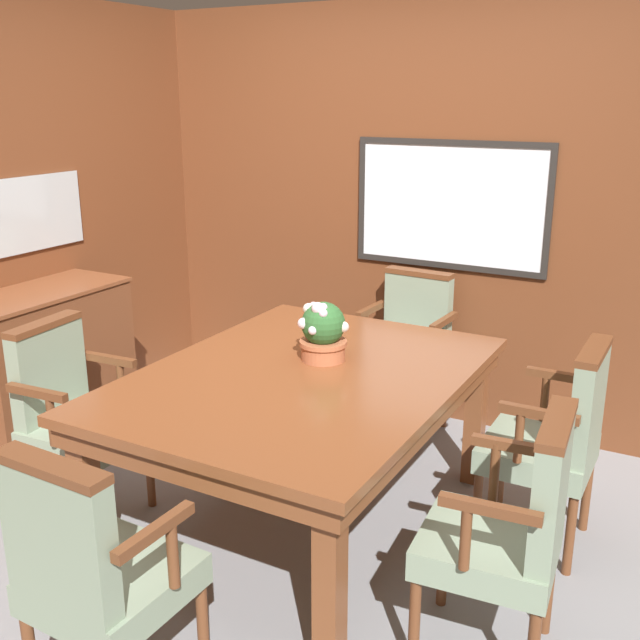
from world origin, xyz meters
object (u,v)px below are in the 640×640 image
(chair_head_far, at_px, (408,344))
(chair_right_near, at_px, (510,526))
(sideboard_cabinet, at_px, (48,374))
(chair_right_far, at_px, (556,435))
(chair_head_near, at_px, (95,568))
(potted_plant, at_px, (323,332))
(chair_left_near, at_px, (72,411))
(dining_table, at_px, (304,391))

(chair_head_far, height_order, chair_right_near, same)
(sideboard_cabinet, bearing_deg, chair_right_far, 9.61)
(chair_head_far, bearing_deg, chair_head_near, -87.28)
(chair_right_near, height_order, sideboard_cabinet, chair_right_near)
(potted_plant, bearing_deg, chair_head_near, -90.99)
(chair_left_near, xyz_separation_m, sideboard_cabinet, (-0.59, 0.38, -0.06))
(dining_table, relative_size, potted_plant, 6.26)
(chair_head_far, relative_size, chair_left_near, 1.00)
(dining_table, distance_m, chair_right_far, 1.11)
(sideboard_cabinet, bearing_deg, chair_left_near, -32.61)
(chair_head_far, distance_m, potted_plant, 1.11)
(chair_right_far, bearing_deg, chair_right_near, 1.15)
(dining_table, bearing_deg, chair_right_near, -20.64)
(chair_head_far, relative_size, chair_head_near, 1.00)
(chair_right_near, xyz_separation_m, chair_head_near, (-1.07, -0.85, 0.00))
(chair_right_near, bearing_deg, dining_table, -115.72)
(chair_left_near, height_order, sideboard_cabinet, chair_left_near)
(dining_table, xyz_separation_m, potted_plant, (-0.00, 0.19, 0.22))
(chair_head_far, xyz_separation_m, sideboard_cabinet, (-1.59, -1.27, -0.06))
(chair_right_far, distance_m, chair_left_near, 2.18)
(dining_table, bearing_deg, chair_head_far, 90.20)
(chair_left_near, bearing_deg, sideboard_cabinet, 53.16)
(chair_head_far, height_order, sideboard_cabinet, chair_head_far)
(chair_right_far, relative_size, chair_head_near, 1.00)
(chair_right_near, xyz_separation_m, sideboard_cabinet, (-2.63, 0.35, -0.06))
(chair_right_near, bearing_deg, potted_plant, -124.02)
(chair_right_far, height_order, sideboard_cabinet, chair_right_far)
(chair_right_far, bearing_deg, potted_plant, -78.22)
(chair_right_far, relative_size, potted_plant, 3.34)
(chair_head_far, bearing_deg, chair_right_far, -35.51)
(chair_head_near, relative_size, sideboard_cabinet, 1.01)
(chair_left_near, bearing_deg, chair_head_far, -35.32)
(dining_table, relative_size, chair_right_far, 1.88)
(chair_head_near, xyz_separation_m, potted_plant, (0.02, 1.43, 0.37))
(chair_head_far, distance_m, chair_right_near, 1.93)
(chair_head_near, bearing_deg, chair_head_far, -89.12)
(potted_plant, bearing_deg, chair_right_near, -28.93)
(dining_table, relative_size, chair_head_far, 1.88)
(potted_plant, bearing_deg, chair_head_far, 89.97)
(chair_right_near, xyz_separation_m, chair_left_near, (-2.04, -0.03, 0.00))
(chair_head_far, bearing_deg, chair_left_near, -117.78)
(potted_plant, bearing_deg, chair_right_far, 12.00)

